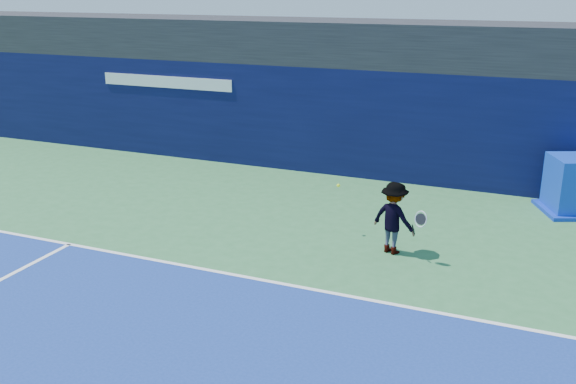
{
  "coord_description": "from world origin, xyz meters",
  "views": [
    {
      "loc": [
        3.99,
        -6.67,
        5.15
      ],
      "look_at": [
        -0.97,
        5.2,
        1.0
      ],
      "focal_mm": 40.0,
      "sensor_mm": 36.0,
      "label": 1
    }
  ],
  "objects": [
    {
      "name": "ground",
      "position": [
        0.0,
        0.0,
        0.0
      ],
      "size": [
        80.0,
        80.0,
        0.0
      ],
      "primitive_type": "plane",
      "color": "#316E3D",
      "rests_on": "ground"
    },
    {
      "name": "equipment_cart",
      "position": [
        4.67,
        9.26,
        0.61
      ],
      "size": [
        1.84,
        1.84,
        1.34
      ],
      "color": "#0C31B2",
      "rests_on": "ground"
    },
    {
      "name": "tennis_player",
      "position": [
        1.31,
        5.21,
        0.74
      ],
      "size": [
        1.27,
        0.85,
        1.48
      ],
      "color": "white",
      "rests_on": "ground"
    },
    {
      "name": "stadium_band",
      "position": [
        0.0,
        11.5,
        3.6
      ],
      "size": [
        36.0,
        3.0,
        1.2
      ],
      "primitive_type": "cube",
      "color": "black",
      "rests_on": "back_wall_assembly"
    },
    {
      "name": "back_wall_assembly",
      "position": [
        -0.0,
        10.5,
        1.5
      ],
      "size": [
        36.0,
        1.03,
        3.0
      ],
      "color": "#090C34",
      "rests_on": "ground"
    },
    {
      "name": "tennis_ball",
      "position": [
        -0.04,
        5.74,
        1.1
      ],
      "size": [
        0.07,
        0.07,
        0.07
      ],
      "color": "#CDE619",
      "rests_on": "ground"
    },
    {
      "name": "baseline",
      "position": [
        0.0,
        3.0,
        0.01
      ],
      "size": [
        24.0,
        0.1,
        0.01
      ],
      "primitive_type": "cube",
      "color": "white",
      "rests_on": "ground"
    }
  ]
}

